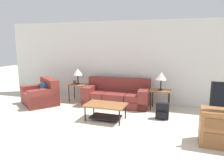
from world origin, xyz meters
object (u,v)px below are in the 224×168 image
Objects in this scene: side_table_right at (160,92)px; side_table_left at (78,86)px; table_lamp_left at (78,72)px; backpack at (162,111)px; couch at (117,96)px; table_lamp_right at (161,76)px; coffee_table at (106,108)px; armchair at (41,95)px.

side_table_left is at bearing 180.00° from side_table_right.
backpack is (2.81, -0.80, -0.77)m from table_lamp_left.
couch is at bearing 1.40° from side_table_left.
side_table_right is 0.87m from backpack.
table_lamp_right reaches higher than side_table_right.
table_lamp_left reaches higher than coffee_table.
armchair is at bearing 164.69° from coffee_table.
table_lamp_left is 1.22× the size of backpack.
side_table_right is at bearing 48.45° from coffee_table.
side_table_left is (-1.33, -0.03, 0.22)m from couch.
couch is 4.79× the size of backpack.
table_lamp_left is (0.95, 0.67, 0.69)m from armchair.
coffee_table is 1.95× the size of table_lamp_left.
armchair is at bearing -144.72° from table_lamp_left.
couch is 3.51× the size of side_table_left.
side_table_left reaches higher than backpack.
table_lamp_left reaches higher than side_table_right.
table_lamp_left is 2.66m from table_lamp_right.
table_lamp_right reaches higher than coffee_table.
side_table_right is at bearing 104.04° from table_lamp_right.
table_lamp_right is (2.66, -0.00, 0.46)m from side_table_left.
table_lamp_right is at bearing -75.96° from side_table_right.
table_lamp_left is 1.00× the size of table_lamp_right.
armchair reaches higher than coffee_table.
armchair is 1.40× the size of coffee_table.
coffee_table is at bearing -83.89° from couch.
couch is at bearing 1.40° from table_lamp_left.
couch reaches higher than side_table_left.
side_table_left is 0.46m from table_lamp_left.
couch is at bearing 178.61° from side_table_right.
side_table_right is 0.46m from table_lamp_right.
armchair is at bearing -144.72° from side_table_left.
coffee_table is at bearing -131.55° from table_lamp_right.
table_lamp_right is at bearing 101.07° from backpack.
coffee_table is at bearing -15.31° from armchair.
side_table_right is (3.61, 0.67, 0.23)m from armchair.
side_table_left is at bearing -178.60° from couch.
side_table_right is at bearing -1.39° from couch.
couch reaches higher than armchair.
armchair is 2.52m from coffee_table.
table_lamp_right reaches higher than side_table_left.
armchair is 3.77m from backpack.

